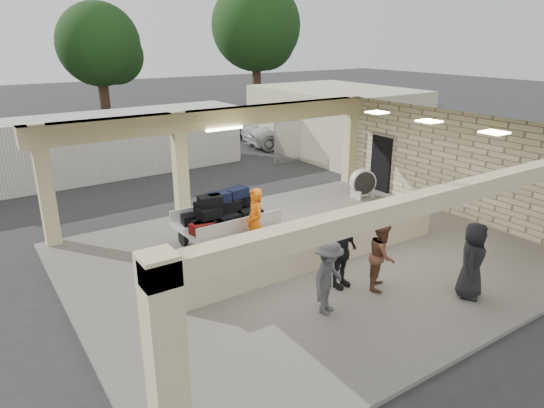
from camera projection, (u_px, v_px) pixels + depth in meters
ground at (307, 260)px, 13.08m from camera, size 120.00×120.00×0.00m
pavilion at (300, 205)px, 13.27m from camera, size 12.01×10.00×3.55m
baggage_counter at (320, 246)px, 12.49m from camera, size 8.20×0.58×0.98m
luggage_cart at (224, 215)px, 13.59m from camera, size 2.72×1.74×1.56m
drum_fan at (363, 182)px, 17.70m from camera, size 0.99×0.58×1.05m
baggage_handler at (255, 223)px, 12.75m from camera, size 0.50×0.75×1.91m
passenger_a at (382, 256)px, 11.23m from camera, size 0.83×0.76×1.62m
passenger_b at (341, 253)px, 11.22m from camera, size 1.05×0.49×1.73m
passenger_c at (329, 278)px, 10.16m from camera, size 1.12×0.78×1.65m
passenger_d at (472, 260)px, 10.79m from camera, size 0.93×0.73×1.78m
car_white_a at (290, 132)px, 26.71m from camera, size 5.40×3.11×1.46m
car_white_b at (352, 122)px, 29.67m from camera, size 5.15×3.34×1.52m
car_dark at (240, 126)px, 28.89m from camera, size 4.22×2.77×1.33m
container_white at (103, 145)px, 20.67m from camera, size 12.26×2.80×2.64m
fence at (369, 130)px, 25.57m from camera, size 12.06×0.06×2.03m
tree_mid at (103, 48)px, 33.24m from camera, size 6.00×5.60×8.00m
tree_right at (258, 30)px, 38.32m from camera, size 7.20×7.00×10.00m
adjacent_building at (335, 119)px, 25.39m from camera, size 6.00×8.00×3.20m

